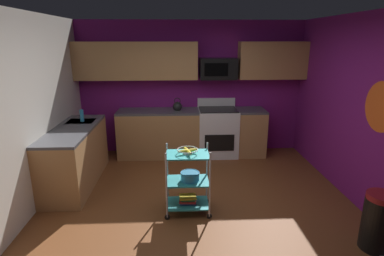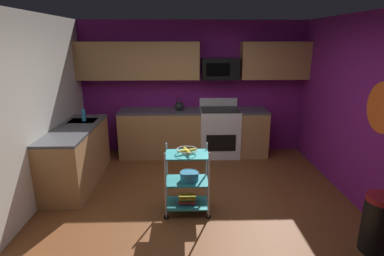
{
  "view_description": "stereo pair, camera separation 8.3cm",
  "coord_description": "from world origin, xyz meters",
  "px_view_note": "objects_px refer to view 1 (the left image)",
  "views": [
    {
      "loc": [
        -0.27,
        -3.78,
        2.25
      ],
      "look_at": [
        -0.08,
        0.39,
        1.05
      ],
      "focal_mm": 29.09,
      "sensor_mm": 36.0,
      "label": 1
    },
    {
      "loc": [
        -0.19,
        -3.78,
        2.25
      ],
      "look_at": [
        -0.08,
        0.39,
        1.05
      ],
      "focal_mm": 29.09,
      "sensor_mm": 36.0,
      "label": 2
    }
  ],
  "objects_px": {
    "mixing_bowl_large": "(190,176)",
    "rolling_cart": "(188,181)",
    "book_stack": "(188,199)",
    "oven_range": "(217,131)",
    "fruit_bowl": "(188,151)",
    "kettle": "(177,106)",
    "microwave": "(218,69)",
    "dish_soap_bottle": "(82,116)",
    "trash_can": "(379,222)"
  },
  "relations": [
    {
      "from": "mixing_bowl_large",
      "to": "rolling_cart",
      "type": "bearing_deg",
      "value": 180.0
    },
    {
      "from": "book_stack",
      "to": "oven_range",
      "type": "bearing_deg",
      "value": 72.83
    },
    {
      "from": "rolling_cart",
      "to": "book_stack",
      "type": "relative_size",
      "value": 3.87
    },
    {
      "from": "mixing_bowl_large",
      "to": "book_stack",
      "type": "xyz_separation_m",
      "value": [
        -0.03,
        0.0,
        -0.34
      ]
    },
    {
      "from": "fruit_bowl",
      "to": "kettle",
      "type": "distance_m",
      "value": 2.15
    },
    {
      "from": "microwave",
      "to": "kettle",
      "type": "distance_m",
      "value": 1.06
    },
    {
      "from": "rolling_cart",
      "to": "dish_soap_bottle",
      "type": "bearing_deg",
      "value": 141.37
    },
    {
      "from": "microwave",
      "to": "mixing_bowl_large",
      "type": "height_order",
      "value": "microwave"
    },
    {
      "from": "rolling_cart",
      "to": "fruit_bowl",
      "type": "xyz_separation_m",
      "value": [
        -0.0,
        0.0,
        0.42
      ]
    },
    {
      "from": "dish_soap_bottle",
      "to": "trash_can",
      "type": "xyz_separation_m",
      "value": [
        3.77,
        -2.23,
        -0.69
      ]
    },
    {
      "from": "oven_range",
      "to": "microwave",
      "type": "distance_m",
      "value": 1.23
    },
    {
      "from": "rolling_cart",
      "to": "kettle",
      "type": "xyz_separation_m",
      "value": [
        -0.12,
        2.15,
        0.54
      ]
    },
    {
      "from": "microwave",
      "to": "mixing_bowl_large",
      "type": "bearing_deg",
      "value": -105.69
    },
    {
      "from": "kettle",
      "to": "dish_soap_bottle",
      "type": "distance_m",
      "value": 1.77
    },
    {
      "from": "microwave",
      "to": "kettle",
      "type": "bearing_deg",
      "value": -172.15
    },
    {
      "from": "dish_soap_bottle",
      "to": "kettle",
      "type": "bearing_deg",
      "value": 25.98
    },
    {
      "from": "rolling_cart",
      "to": "fruit_bowl",
      "type": "height_order",
      "value": "rolling_cart"
    },
    {
      "from": "microwave",
      "to": "book_stack",
      "type": "xyz_separation_m",
      "value": [
        -0.66,
        -2.26,
        -1.52
      ]
    },
    {
      "from": "oven_range",
      "to": "rolling_cart",
      "type": "distance_m",
      "value": 2.25
    },
    {
      "from": "kettle",
      "to": "trash_can",
      "type": "distance_m",
      "value": 3.77
    },
    {
      "from": "mixing_bowl_large",
      "to": "trash_can",
      "type": "distance_m",
      "value": 2.21
    },
    {
      "from": "dish_soap_bottle",
      "to": "trash_can",
      "type": "bearing_deg",
      "value": -30.64
    },
    {
      "from": "mixing_bowl_large",
      "to": "trash_can",
      "type": "bearing_deg",
      "value": -23.08
    },
    {
      "from": "trash_can",
      "to": "kettle",
      "type": "bearing_deg",
      "value": 125.89
    },
    {
      "from": "fruit_bowl",
      "to": "book_stack",
      "type": "bearing_deg",
      "value": -90.0
    },
    {
      "from": "fruit_bowl",
      "to": "dish_soap_bottle",
      "type": "bearing_deg",
      "value": 141.37
    },
    {
      "from": "rolling_cart",
      "to": "mixing_bowl_large",
      "type": "xyz_separation_m",
      "value": [
        0.03,
        -0.0,
        0.07
      ]
    },
    {
      "from": "fruit_bowl",
      "to": "mixing_bowl_large",
      "type": "height_order",
      "value": "fruit_bowl"
    },
    {
      "from": "oven_range",
      "to": "mixing_bowl_large",
      "type": "bearing_deg",
      "value": -106.43
    },
    {
      "from": "mixing_bowl_large",
      "to": "dish_soap_bottle",
      "type": "height_order",
      "value": "dish_soap_bottle"
    },
    {
      "from": "fruit_bowl",
      "to": "mixing_bowl_large",
      "type": "xyz_separation_m",
      "value": [
        0.03,
        -0.0,
        -0.36
      ]
    },
    {
      "from": "oven_range",
      "to": "book_stack",
      "type": "xyz_separation_m",
      "value": [
        -0.66,
        -2.15,
        -0.3
      ]
    },
    {
      "from": "rolling_cart",
      "to": "trash_can",
      "type": "bearing_deg",
      "value": -22.77
    },
    {
      "from": "oven_range",
      "to": "kettle",
      "type": "height_order",
      "value": "kettle"
    },
    {
      "from": "mixing_bowl_large",
      "to": "trash_can",
      "type": "xyz_separation_m",
      "value": [
        2.02,
        -0.86,
        -0.19
      ]
    },
    {
      "from": "dish_soap_bottle",
      "to": "fruit_bowl",
      "type": "bearing_deg",
      "value": -38.63
    },
    {
      "from": "microwave",
      "to": "rolling_cart",
      "type": "bearing_deg",
      "value": -106.41
    },
    {
      "from": "microwave",
      "to": "rolling_cart",
      "type": "relative_size",
      "value": 0.77
    },
    {
      "from": "trash_can",
      "to": "rolling_cart",
      "type": "bearing_deg",
      "value": 157.23
    },
    {
      "from": "microwave",
      "to": "fruit_bowl",
      "type": "bearing_deg",
      "value": -106.41
    },
    {
      "from": "microwave",
      "to": "dish_soap_bottle",
      "type": "relative_size",
      "value": 3.5
    },
    {
      "from": "microwave",
      "to": "mixing_bowl_large",
      "type": "distance_m",
      "value": 2.62
    },
    {
      "from": "book_stack",
      "to": "kettle",
      "type": "bearing_deg",
      "value": 93.29
    },
    {
      "from": "book_stack",
      "to": "trash_can",
      "type": "xyz_separation_m",
      "value": [
        2.05,
        -0.86,
        0.15
      ]
    },
    {
      "from": "kettle",
      "to": "dish_soap_bottle",
      "type": "height_order",
      "value": "kettle"
    },
    {
      "from": "microwave",
      "to": "rolling_cart",
      "type": "height_order",
      "value": "microwave"
    },
    {
      "from": "oven_range",
      "to": "kettle",
      "type": "relative_size",
      "value": 4.17
    },
    {
      "from": "oven_range",
      "to": "rolling_cart",
      "type": "relative_size",
      "value": 1.2
    },
    {
      "from": "mixing_bowl_large",
      "to": "kettle",
      "type": "relative_size",
      "value": 0.95
    },
    {
      "from": "mixing_bowl_large",
      "to": "microwave",
      "type": "bearing_deg",
      "value": 74.31
    }
  ]
}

